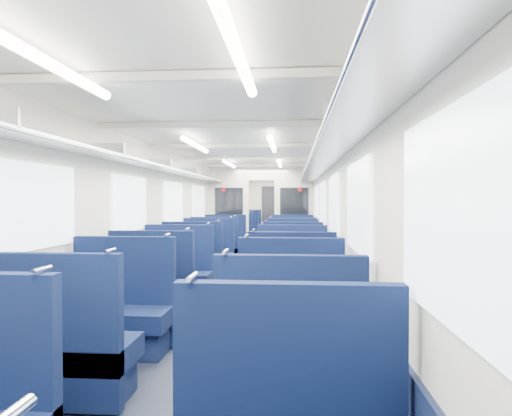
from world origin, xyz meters
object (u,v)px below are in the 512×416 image
seat_17 (292,252)px  seat_20 (235,239)px  seat_9 (291,295)px  seat_4 (60,355)px  seat_22 (239,236)px  seat_26 (247,231)px  seat_15 (292,258)px  seat_10 (177,277)px  seat_25 (293,233)px  seat_21 (292,239)px  seat_23 (293,236)px  seat_24 (243,233)px  seat_19 (292,246)px  seat_16 (216,252)px  bulkhead (262,209)px  seat_13 (292,266)px  seat_27 (293,231)px  seat_11 (292,278)px  seat_5 (290,361)px  seat_12 (194,266)px  seat_14 (208,257)px  seat_8 (155,292)px  seat_6 (120,316)px  seat_7 (291,320)px  end_door (271,212)px  seat_18 (225,245)px

seat_17 → seat_20: size_ratio=1.00×
seat_9 → seat_4: bearing=-126.8°
seat_22 → seat_26: (0.00, 2.42, 0.00)m
seat_15 → seat_17: same height
seat_10 → seat_25: same height
seat_21 → seat_23: size_ratio=1.00×
seat_9 → seat_15: same height
seat_24 → seat_10: bearing=-90.0°
seat_10 → seat_19: 4.91m
seat_16 → seat_21: size_ratio=1.00×
bulkhead → seat_13: 4.73m
seat_16 → seat_27: same height
bulkhead → seat_15: bearing=-76.6°
seat_13 → seat_26: 9.05m
seat_11 → seat_20: 6.80m
seat_25 → seat_5: bearing=-90.0°
seat_4 → seat_12: (0.00, 4.53, 0.00)m
seat_22 → seat_10: bearing=-90.0°
seat_24 → seat_11: bearing=-79.4°
bulkhead → seat_14: 3.61m
seat_16 → seat_27: (1.66, 6.88, 0.00)m
seat_14 → seat_21: (1.66, 4.16, 0.00)m
seat_10 → seat_9: bearing=-34.3°
seat_8 → seat_12: (0.00, 2.23, 0.00)m
seat_25 → seat_4: bearing=-97.7°
seat_6 → seat_7: (1.66, -0.02, 0.00)m
end_door → seat_12: size_ratio=1.75×
seat_13 → seat_12: bearing=-178.0°
seat_17 → seat_26: bearing=103.7°
seat_6 → seat_27: bearing=82.4°
seat_17 → seat_5: bearing=-90.0°
seat_10 → seat_26: same height
seat_10 → seat_19: size_ratio=1.00×
seat_8 → seat_19: 5.91m
seat_5 → seat_25: (0.00, 12.29, 0.00)m
seat_21 → bulkhead: bearing=-137.4°
seat_16 → seat_23: (1.66, 4.41, 0.00)m
seat_6 → bulkhead: bearing=84.1°
seat_14 → seat_19: size_ratio=1.00×
seat_16 → seat_14: bearing=-90.0°
seat_10 → seat_12: bearing=90.0°
bulkhead → seat_12: 4.79m
end_door → seat_4: size_ratio=1.75×
seat_12 → seat_18: 3.50m
seat_7 → seat_27: bearing=90.0°
seat_8 → seat_13: same height
seat_6 → seat_23: (1.66, 9.96, 0.00)m
seat_5 → seat_19: same height
seat_5 → seat_9: bearing=90.0°
seat_4 → seat_8: same height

